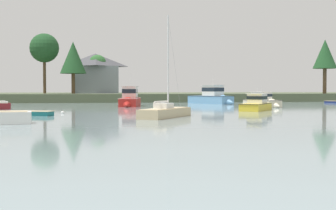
% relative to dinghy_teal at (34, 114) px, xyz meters
% --- Properties ---
extents(far_shore_bank, '(195.05, 46.82, 1.63)m').
position_rel_dinghy_teal_xyz_m(far_shore_bank, '(17.89, 65.38, 0.66)').
color(far_shore_bank, '#4C563D').
rests_on(far_shore_bank, ground).
extents(dinghy_teal, '(3.93, 2.77, 0.63)m').
position_rel_dinghy_teal_xyz_m(dinghy_teal, '(0.00, 0.00, 0.00)').
color(dinghy_teal, '#196B70').
rests_on(dinghy_teal, ground).
extents(cruiser_red, '(4.17, 9.51, 5.67)m').
position_rel_dinghy_teal_xyz_m(cruiser_red, '(11.15, 23.10, 0.58)').
color(cruiser_red, '#B2231E').
rests_on(cruiser_red, ground).
extents(cruiser_yellow, '(6.06, 7.29, 3.55)m').
position_rel_dinghy_teal_xyz_m(cruiser_yellow, '(25.13, 7.45, 0.31)').
color(cruiser_yellow, gold).
rests_on(cruiser_yellow, ground).
extents(sailboat_sand, '(5.82, 7.45, 9.72)m').
position_rel_dinghy_teal_xyz_m(sailboat_sand, '(11.88, -4.75, 0.07)').
color(sailboat_sand, tan).
rests_on(sailboat_sand, ground).
extents(dinghy_navy, '(2.52, 3.38, 0.59)m').
position_rel_dinghy_teal_xyz_m(dinghy_navy, '(49.02, 32.66, -0.01)').
color(dinghy_navy, navy).
rests_on(dinghy_navy, ground).
extents(cruiser_skyblue, '(7.08, 10.60, 5.96)m').
position_rel_dinghy_teal_xyz_m(cruiser_skyblue, '(26.69, 32.90, 0.60)').
color(cruiser_skyblue, '#669ECC').
rests_on(cruiser_skyblue, ground).
extents(cruiser_cream, '(3.83, 7.73, 3.73)m').
position_rel_dinghy_teal_xyz_m(cruiser_cream, '(29.65, 16.89, 0.36)').
color(cruiser_cream, beige).
rests_on(cruiser_cream, ground).
extents(mooring_buoy_white, '(0.37, 0.37, 0.42)m').
position_rel_dinghy_teal_xyz_m(mooring_buoy_white, '(2.46, 4.06, -0.09)').
color(mooring_buoy_white, white).
rests_on(mooring_buoy_white, ground).
extents(shore_tree_left, '(5.29, 5.29, 10.56)m').
position_rel_dinghy_teal_xyz_m(shore_tree_left, '(2.21, 51.15, 8.73)').
color(shore_tree_left, brown).
rests_on(shore_tree_left, far_shore_bank).
extents(shore_tree_left_mid, '(6.04, 6.04, 12.50)m').
position_rel_dinghy_teal_xyz_m(shore_tree_left_mid, '(-3.76, 54.72, 10.88)').
color(shore_tree_left_mid, brown).
rests_on(shore_tree_left_mid, far_shore_bank).
extents(shore_tree_inland_b, '(3.90, 3.90, 8.49)m').
position_rel_dinghy_teal_xyz_m(shore_tree_inland_b, '(7.26, 58.50, 7.93)').
color(shore_tree_inland_b, brown).
rests_on(shore_tree_inland_b, far_shore_bank).
extents(shore_tree_center_left, '(4.93, 4.93, 11.28)m').
position_rel_dinghy_teal_xyz_m(shore_tree_center_left, '(53.94, 45.06, 9.61)').
color(shore_tree_center_left, brown).
rests_on(shore_tree_center_left, far_shore_bank).
extents(cottage_behind_trees, '(10.53, 9.50, 8.87)m').
position_rel_dinghy_teal_xyz_m(cottage_behind_trees, '(6.82, 60.24, 6.07)').
color(cottage_behind_trees, gray).
rests_on(cottage_behind_trees, far_shore_bank).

